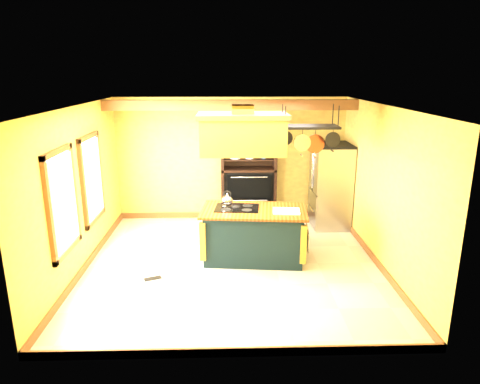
{
  "coord_description": "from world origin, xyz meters",
  "views": [
    {
      "loc": [
        -0.07,
        -6.79,
        3.23
      ],
      "look_at": [
        0.14,
        0.3,
        1.22
      ],
      "focal_mm": 32.0,
      "sensor_mm": 36.0,
      "label": 1
    }
  ],
  "objects_px": {
    "range_hood": "(243,133)",
    "pot_rack": "(309,132)",
    "hutch": "(248,185)",
    "kitchen_island": "(254,234)",
    "refrigerator": "(330,188)"
  },
  "relations": [
    {
      "from": "range_hood",
      "to": "hutch",
      "type": "distance_m",
      "value": 2.49
    },
    {
      "from": "hutch",
      "to": "kitchen_island",
      "type": "bearing_deg",
      "value": -90.07
    },
    {
      "from": "range_hood",
      "to": "hutch",
      "type": "xyz_separation_m",
      "value": [
        0.2,
        2.03,
        -1.42
      ]
    },
    {
      "from": "kitchen_island",
      "to": "range_hood",
      "type": "bearing_deg",
      "value": -173.98
    },
    {
      "from": "range_hood",
      "to": "refrigerator",
      "type": "distance_m",
      "value": 2.91
    },
    {
      "from": "kitchen_island",
      "to": "pot_rack",
      "type": "xyz_separation_m",
      "value": [
        0.91,
        0.0,
        1.79
      ]
    },
    {
      "from": "range_hood",
      "to": "pot_rack",
      "type": "relative_size",
      "value": 1.47
    },
    {
      "from": "range_hood",
      "to": "pot_rack",
      "type": "distance_m",
      "value": 1.1
    },
    {
      "from": "kitchen_island",
      "to": "range_hood",
      "type": "distance_m",
      "value": 1.79
    },
    {
      "from": "pot_rack",
      "to": "hutch",
      "type": "height_order",
      "value": "pot_rack"
    },
    {
      "from": "kitchen_island",
      "to": "pot_rack",
      "type": "distance_m",
      "value": 2.0
    },
    {
      "from": "hutch",
      "to": "pot_rack",
      "type": "bearing_deg",
      "value": -66.04
    },
    {
      "from": "pot_rack",
      "to": "hutch",
      "type": "relative_size",
      "value": 0.48
    },
    {
      "from": "kitchen_island",
      "to": "refrigerator",
      "type": "relative_size",
      "value": 1.09
    },
    {
      "from": "pot_rack",
      "to": "refrigerator",
      "type": "bearing_deg",
      "value": 63.65
    }
  ]
}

